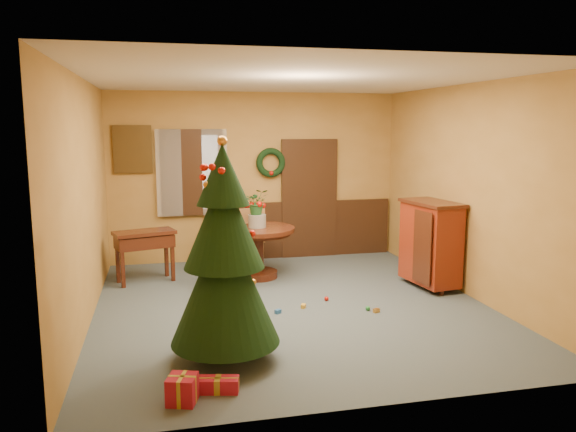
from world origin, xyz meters
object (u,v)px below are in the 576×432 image
object	(u,v)px
chair_near	(228,259)
christmas_tree	(224,257)
dining_table	(257,242)
sideboard	(430,242)
writing_desk	(145,244)

from	to	relation	value
chair_near	christmas_tree	world-z (taller)	christmas_tree
dining_table	chair_near	world-z (taller)	chair_near
chair_near	sideboard	bearing A→B (deg)	-4.09
christmas_tree	dining_table	bearing A→B (deg)	74.40
dining_table	chair_near	xyz separation A→B (m)	(-0.56, -0.87, -0.03)
chair_near	writing_desk	world-z (taller)	chair_near
dining_table	writing_desk	distance (m)	1.69
chair_near	writing_desk	distance (m)	1.51
chair_near	sideboard	xyz separation A→B (m)	(2.91, -0.21, 0.15)
sideboard	christmas_tree	bearing A→B (deg)	-148.83
writing_desk	sideboard	world-z (taller)	sideboard
chair_near	sideboard	world-z (taller)	sideboard
chair_near	christmas_tree	xyz separation A→B (m)	(-0.28, -2.14, 0.54)
christmas_tree	writing_desk	world-z (taller)	christmas_tree
dining_table	chair_near	size ratio (longest dim) A/B	1.18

